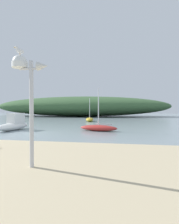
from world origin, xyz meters
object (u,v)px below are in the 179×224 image
motorboat_near_shore (14,124)px  sailboat_outer_mooring (98,128)px  seagull_on_radar (19,50)px  sailboat_mid_channel (90,119)px  mast_structure (26,76)px

motorboat_near_shore → sailboat_outer_mooring: 7.52m
motorboat_near_shore → seagull_on_radar: bearing=-56.3°
motorboat_near_shore → sailboat_outer_mooring: size_ratio=1.09×
sailboat_mid_channel → seagull_on_radar: bearing=-86.0°
seagull_on_radar → motorboat_near_shore: size_ratio=0.08×
mast_structure → seagull_on_radar: 0.78m
mast_structure → motorboat_near_shore: mast_structure is taller
seagull_on_radar → sailboat_mid_channel: (-1.45, 20.94, -3.29)m
seagull_on_radar → motorboat_near_shore: seagull_on_radar is taller
mast_structure → sailboat_outer_mooring: size_ratio=0.89×
motorboat_near_shore → sailboat_outer_mooring: bearing=4.5°
mast_structure → seagull_on_radar: size_ratio=10.15×
motorboat_near_shore → sailboat_outer_mooring: (7.49, 0.59, -0.25)m
seagull_on_radar → sailboat_outer_mooring: (1.12, 10.15, -3.32)m
mast_structure → motorboat_near_shore: size_ratio=0.82×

